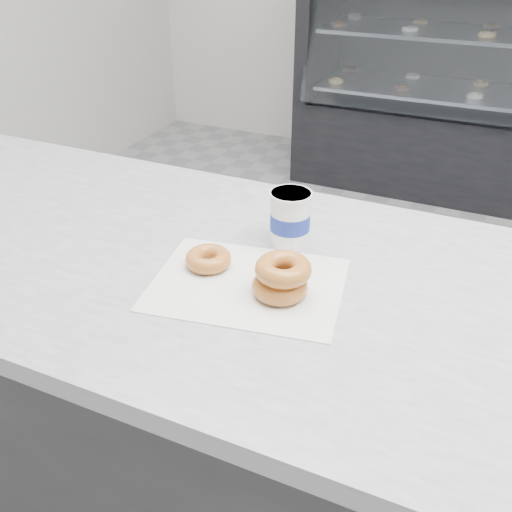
{
  "coord_description": "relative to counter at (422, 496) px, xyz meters",
  "views": [
    {
      "loc": [
        -0.0,
        -1.42,
        1.48
      ],
      "look_at": [
        -0.36,
        -0.62,
        0.95
      ],
      "focal_mm": 40.0,
      "sensor_mm": 36.0,
      "label": 1
    }
  ],
  "objects": [
    {
      "name": "display_case",
      "position": [
        0.0,
        2.72,
        0.04
      ],
      "size": [
        2.4,
        0.74,
        1.25
      ],
      "color": "black",
      "rests_on": "ground"
    },
    {
      "name": "donut_single",
      "position": [
        -0.46,
        -0.02,
        0.47
      ],
      "size": [
        0.11,
        0.11,
        0.03
      ],
      "primitive_type": "torus",
      "rotation": [
        0.0,
        0.0,
        0.31
      ],
      "color": "#C57A36",
      "rests_on": "wax_paper"
    },
    {
      "name": "wax_paper",
      "position": [
        -0.37,
        -0.05,
        0.45
      ],
      "size": [
        0.38,
        0.31,
        0.0
      ],
      "primitive_type": "cube",
      "rotation": [
        0.0,
        0.0,
        0.17
      ],
      "color": "silver",
      "rests_on": "counter"
    },
    {
      "name": "coffee_cup",
      "position": [
        -0.36,
        0.12,
        0.51
      ],
      "size": [
        0.08,
        0.08,
        0.11
      ],
      "rotation": [
        0.0,
        0.0,
        -0.01
      ],
      "color": "white",
      "rests_on": "counter"
    },
    {
      "name": "ground",
      "position": [
        0.0,
        0.6,
        -0.45
      ],
      "size": [
        5.0,
        5.0,
        0.0
      ],
      "primitive_type": "plane",
      "color": "#969698",
      "rests_on": "ground"
    },
    {
      "name": "counter",
      "position": [
        0.0,
        0.0,
        0.0
      ],
      "size": [
        3.06,
        0.76,
        0.9
      ],
      "color": "#333335",
      "rests_on": "ground"
    },
    {
      "name": "donut_stack",
      "position": [
        -0.3,
        -0.05,
        0.48
      ],
      "size": [
        0.11,
        0.11,
        0.07
      ],
      "color": "#C57A36",
      "rests_on": "wax_paper"
    }
  ]
}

